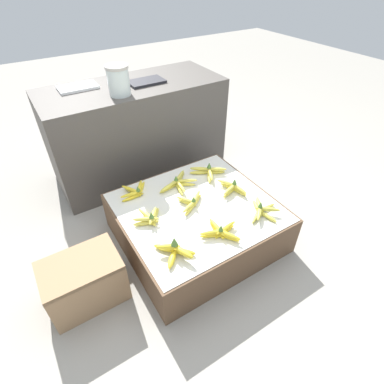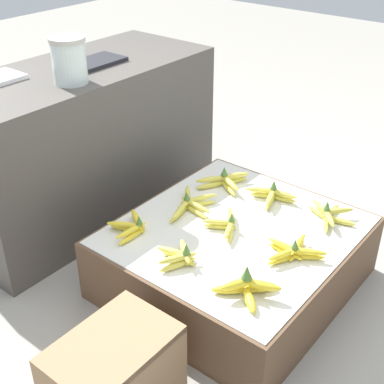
{
  "view_description": "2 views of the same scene",
  "coord_description": "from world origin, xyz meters",
  "px_view_note": "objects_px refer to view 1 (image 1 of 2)",
  "views": [
    {
      "loc": [
        -0.75,
        -1.15,
        1.51
      ],
      "look_at": [
        0.01,
        0.07,
        0.34
      ],
      "focal_mm": 28.0,
      "sensor_mm": 36.0,
      "label": 1
    },
    {
      "loc": [
        -1.49,
        -0.97,
        1.49
      ],
      "look_at": [
        -0.11,
        0.14,
        0.45
      ],
      "focal_mm": 50.0,
      "sensor_mm": 36.0,
      "label": 2
    }
  ],
  "objects_px": {
    "banana_bunch_front_midright": "(262,210)",
    "banana_bunch_back_midright": "(208,172)",
    "wooden_crate": "(85,281)",
    "banana_bunch_middle_midleft": "(191,202)",
    "banana_bunch_back_midleft": "(178,183)",
    "banana_bunch_back_left": "(135,191)",
    "banana_bunch_middle_left": "(149,218)",
    "banana_bunch_front_midleft": "(221,232)",
    "glass_jar": "(118,80)",
    "banana_bunch_front_left": "(174,250)",
    "banana_bunch_middle_midright": "(232,188)",
    "foam_tray_white": "(78,87)"
  },
  "relations": [
    {
      "from": "banana_bunch_front_midright",
      "to": "banana_bunch_back_midright",
      "type": "relative_size",
      "value": 1.0
    },
    {
      "from": "wooden_crate",
      "to": "banana_bunch_middle_midleft",
      "type": "relative_size",
      "value": 1.9
    },
    {
      "from": "banana_bunch_middle_midleft",
      "to": "banana_bunch_back_midleft",
      "type": "bearing_deg",
      "value": 82.21
    },
    {
      "from": "banana_bunch_back_left",
      "to": "banana_bunch_back_midleft",
      "type": "xyz_separation_m",
      "value": [
        0.28,
        -0.07,
        -0.0
      ]
    },
    {
      "from": "banana_bunch_front_midright",
      "to": "banana_bunch_middle_left",
      "type": "distance_m",
      "value": 0.66
    },
    {
      "from": "banana_bunch_back_midleft",
      "to": "banana_bunch_middle_left",
      "type": "bearing_deg",
      "value": -146.55
    },
    {
      "from": "banana_bunch_front_midleft",
      "to": "banana_bunch_middle_left",
      "type": "distance_m",
      "value": 0.42
    },
    {
      "from": "wooden_crate",
      "to": "banana_bunch_middle_left",
      "type": "bearing_deg",
      "value": 12.49
    },
    {
      "from": "banana_bunch_middle_midleft",
      "to": "banana_bunch_back_midright",
      "type": "distance_m",
      "value": 0.34
    },
    {
      "from": "banana_bunch_middle_midleft",
      "to": "banana_bunch_back_left",
      "type": "relative_size",
      "value": 0.96
    },
    {
      "from": "banana_bunch_front_midright",
      "to": "banana_bunch_back_left",
      "type": "relative_size",
      "value": 1.09
    },
    {
      "from": "wooden_crate",
      "to": "glass_jar",
      "type": "bearing_deg",
      "value": 53.27
    },
    {
      "from": "banana_bunch_middle_midleft",
      "to": "banana_bunch_back_midleft",
      "type": "relative_size",
      "value": 0.75
    },
    {
      "from": "banana_bunch_back_left",
      "to": "banana_bunch_back_midleft",
      "type": "distance_m",
      "value": 0.29
    },
    {
      "from": "banana_bunch_front_midleft",
      "to": "banana_bunch_back_left",
      "type": "height_order",
      "value": "banana_bunch_front_midleft"
    },
    {
      "from": "banana_bunch_middle_midleft",
      "to": "banana_bunch_front_midleft",
      "type": "bearing_deg",
      "value": -88.6
    },
    {
      "from": "wooden_crate",
      "to": "glass_jar",
      "type": "distance_m",
      "value": 1.26
    },
    {
      "from": "banana_bunch_front_left",
      "to": "banana_bunch_back_midright",
      "type": "relative_size",
      "value": 0.92
    },
    {
      "from": "banana_bunch_middle_midleft",
      "to": "glass_jar",
      "type": "relative_size",
      "value": 1.08
    },
    {
      "from": "banana_bunch_front_midright",
      "to": "banana_bunch_back_midleft",
      "type": "distance_m",
      "value": 0.58
    },
    {
      "from": "banana_bunch_back_midleft",
      "to": "banana_bunch_back_midright",
      "type": "bearing_deg",
      "value": -1.13
    },
    {
      "from": "banana_bunch_back_left",
      "to": "banana_bunch_middle_midleft",
      "type": "bearing_deg",
      "value": -48.87
    },
    {
      "from": "glass_jar",
      "to": "banana_bunch_middle_midright",
      "type": "bearing_deg",
      "value": -63.52
    },
    {
      "from": "banana_bunch_front_left",
      "to": "foam_tray_white",
      "type": "xyz_separation_m",
      "value": [
        -0.02,
        1.31,
        0.44
      ]
    },
    {
      "from": "banana_bunch_front_midleft",
      "to": "banana_bunch_middle_midright",
      "type": "xyz_separation_m",
      "value": [
        0.29,
        0.27,
        0.0
      ]
    },
    {
      "from": "wooden_crate",
      "to": "banana_bunch_middle_midright",
      "type": "bearing_deg",
      "value": 3.56
    },
    {
      "from": "banana_bunch_front_midright",
      "to": "glass_jar",
      "type": "bearing_deg",
      "value": 111.35
    },
    {
      "from": "wooden_crate",
      "to": "banana_bunch_middle_midleft",
      "type": "distance_m",
      "value": 0.74
    },
    {
      "from": "wooden_crate",
      "to": "banana_bunch_front_left",
      "type": "xyz_separation_m",
      "value": [
        0.44,
        -0.19,
        0.17
      ]
    },
    {
      "from": "banana_bunch_front_left",
      "to": "banana_bunch_middle_left",
      "type": "relative_size",
      "value": 1.08
    },
    {
      "from": "banana_bunch_middle_midright",
      "to": "glass_jar",
      "type": "bearing_deg",
      "value": 116.48
    },
    {
      "from": "banana_bunch_back_midleft",
      "to": "banana_bunch_front_midright",
      "type": "bearing_deg",
      "value": -59.82
    },
    {
      "from": "banana_bunch_front_left",
      "to": "banana_bunch_front_midleft",
      "type": "height_order",
      "value": "banana_bunch_front_left"
    },
    {
      "from": "banana_bunch_back_midright",
      "to": "foam_tray_white",
      "type": "bearing_deg",
      "value": 124.81
    },
    {
      "from": "banana_bunch_back_left",
      "to": "banana_bunch_middle_left",
      "type": "bearing_deg",
      "value": -96.37
    },
    {
      "from": "banana_bunch_front_midright",
      "to": "banana_bunch_back_midleft",
      "type": "relative_size",
      "value": 0.85
    },
    {
      "from": "wooden_crate",
      "to": "banana_bunch_front_midright",
      "type": "bearing_deg",
      "value": -10.74
    },
    {
      "from": "banana_bunch_middle_left",
      "to": "wooden_crate",
      "type": "bearing_deg",
      "value": -167.51
    },
    {
      "from": "wooden_crate",
      "to": "banana_bunch_middle_midright",
      "type": "xyz_separation_m",
      "value": [
        1.02,
        0.06,
        0.16
      ]
    },
    {
      "from": "foam_tray_white",
      "to": "banana_bunch_back_midright",
      "type": "bearing_deg",
      "value": -55.19
    },
    {
      "from": "banana_bunch_front_midleft",
      "to": "banana_bunch_back_midleft",
      "type": "relative_size",
      "value": 0.84
    },
    {
      "from": "banana_bunch_middle_left",
      "to": "banana_bunch_back_midleft",
      "type": "distance_m",
      "value": 0.37
    },
    {
      "from": "banana_bunch_front_left",
      "to": "banana_bunch_middle_midright",
      "type": "relative_size",
      "value": 0.98
    },
    {
      "from": "banana_bunch_front_left",
      "to": "banana_bunch_middle_left",
      "type": "xyz_separation_m",
      "value": [
        -0.0,
        0.29,
        -0.01
      ]
    },
    {
      "from": "banana_bunch_front_midleft",
      "to": "foam_tray_white",
      "type": "height_order",
      "value": "foam_tray_white"
    },
    {
      "from": "banana_bunch_middle_midleft",
      "to": "banana_bunch_back_left",
      "type": "distance_m",
      "value": 0.38
    },
    {
      "from": "glass_jar",
      "to": "banana_bunch_back_midright",
      "type": "bearing_deg",
      "value": -56.7
    },
    {
      "from": "wooden_crate",
      "to": "banana_bunch_back_midright",
      "type": "xyz_separation_m",
      "value": [
        0.99,
        0.3,
        0.16
      ]
    },
    {
      "from": "banana_bunch_front_left",
      "to": "banana_bunch_back_left",
      "type": "xyz_separation_m",
      "value": [
        0.03,
        0.57,
        -0.01
      ]
    },
    {
      "from": "banana_bunch_front_midleft",
      "to": "foam_tray_white",
      "type": "distance_m",
      "value": 1.43
    }
  ]
}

